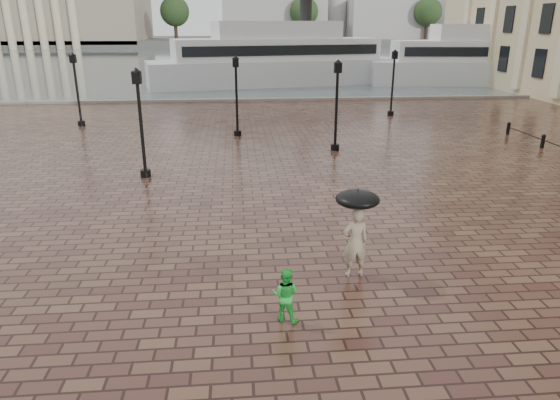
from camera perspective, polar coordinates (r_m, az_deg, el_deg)
name	(u,v)px	position (r m, az deg, el deg)	size (l,w,h in m)	color
ground	(324,285)	(12.72, 5.06, -9.63)	(300.00, 300.00, 0.00)	#39201A
harbour_water	(244,57)	(103.14, -4.09, 15.98)	(240.00, 240.00, 0.00)	#465255
quay_edge	(260,101)	(43.42, -2.34, 11.27)	(80.00, 0.60, 0.30)	slate
far_shore	(240,41)	(171.02, -4.62, 17.66)	(300.00, 60.00, 2.00)	#4C4C47
distant_skyline	(395,13)	(168.62, 13.04, 20.11)	(102.50, 22.00, 33.00)	#9F9C97
far_trees	(240,12)	(148.98, -4.59, 20.64)	(188.00, 8.00, 13.50)	#2D2119
street_lamps	(244,96)	(28.79, -4.17, 11.73)	(21.44, 14.44, 4.40)	black
adult_pedestrian	(355,242)	(12.86, 8.59, -4.82)	(0.68, 0.44, 1.85)	gray
child_pedestrian	(285,295)	(11.01, 0.61, -10.79)	(0.61, 0.47, 1.25)	green
ferry_near	(277,59)	(55.17, -0.40, 15.81)	(27.78, 12.12, 8.86)	silver
ferry_far	(491,60)	(60.01, 22.94, 14.52)	(26.35, 9.28, 8.46)	silver
umbrella	(358,199)	(12.43, 8.86, 0.09)	(1.10, 1.10, 1.19)	black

